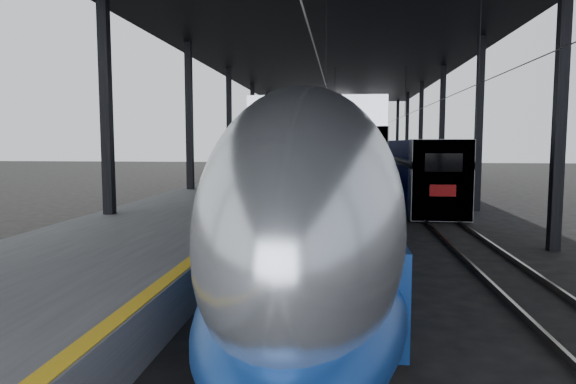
# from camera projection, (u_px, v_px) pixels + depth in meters

# --- Properties ---
(ground) EXTENTS (160.00, 160.00, 0.00)m
(ground) POSITION_uv_depth(u_px,v_px,m) (240.00, 283.00, 13.15)
(ground) COLOR black
(ground) RESTS_ON ground
(platform) EXTENTS (6.00, 80.00, 1.00)m
(platform) POSITION_uv_depth(u_px,v_px,m) (248.00, 190.00, 33.26)
(platform) COLOR #4C4C4F
(platform) RESTS_ON ground
(yellow_strip) EXTENTS (0.30, 80.00, 0.01)m
(yellow_strip) POSITION_uv_depth(u_px,v_px,m) (291.00, 183.00, 32.92)
(yellow_strip) COLOR gold
(yellow_strip) RESTS_ON platform
(rails) EXTENTS (6.52, 80.00, 0.16)m
(rails) POSITION_uv_depth(u_px,v_px,m) (372.00, 198.00, 32.46)
(rails) COLOR slate
(rails) RESTS_ON ground
(canopy) EXTENTS (18.00, 75.00, 9.47)m
(canopy) POSITION_uv_depth(u_px,v_px,m) (332.00, 53.00, 31.86)
(canopy) COLOR black
(canopy) RESTS_ON ground
(tgv_train) EXTENTS (3.23, 65.20, 4.64)m
(tgv_train) POSITION_uv_depth(u_px,v_px,m) (334.00, 163.00, 35.78)
(tgv_train) COLOR #B4B6BC
(tgv_train) RESTS_ON ground
(second_train) EXTENTS (2.71, 56.05, 3.73)m
(second_train) POSITION_uv_depth(u_px,v_px,m) (388.00, 160.00, 49.58)
(second_train) COLOR navy
(second_train) RESTS_ON ground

